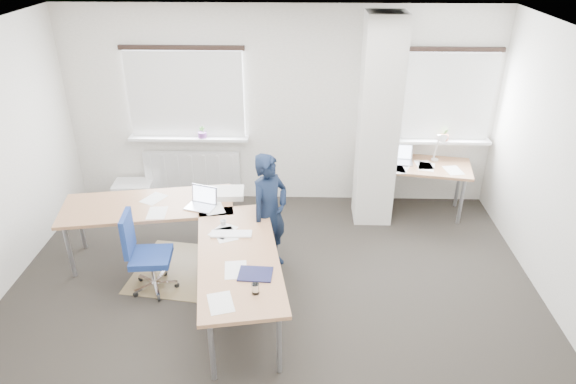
{
  "coord_description": "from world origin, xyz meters",
  "views": [
    {
      "loc": [
        0.31,
        -4.39,
        3.68
      ],
      "look_at": [
        0.16,
        0.9,
        0.92
      ],
      "focal_mm": 32.0,
      "sensor_mm": 36.0,
      "label": 1
    }
  ],
  "objects_px": {
    "desk_side": "(419,167)",
    "person": "(269,213)",
    "task_chair": "(150,269)",
    "desk_main": "(194,229)"
  },
  "relations": [
    {
      "from": "desk_side",
      "to": "person",
      "type": "xyz_separation_m",
      "value": [
        -2.0,
        -1.42,
        0.04
      ]
    },
    {
      "from": "desk_side",
      "to": "person",
      "type": "distance_m",
      "value": 2.45
    },
    {
      "from": "task_chair",
      "to": "person",
      "type": "relative_size",
      "value": 0.67
    },
    {
      "from": "desk_main",
      "to": "desk_side",
      "type": "relative_size",
      "value": 1.88
    },
    {
      "from": "desk_main",
      "to": "person",
      "type": "distance_m",
      "value": 0.88
    },
    {
      "from": "person",
      "to": "desk_side",
      "type": "bearing_deg",
      "value": -14.17
    },
    {
      "from": "desk_main",
      "to": "desk_side",
      "type": "xyz_separation_m",
      "value": [
        2.82,
        1.74,
        -0.01
      ]
    },
    {
      "from": "person",
      "to": "task_chair",
      "type": "bearing_deg",
      "value": 150.94
    },
    {
      "from": "desk_side",
      "to": "task_chair",
      "type": "bearing_deg",
      "value": -139.99
    },
    {
      "from": "task_chair",
      "to": "person",
      "type": "xyz_separation_m",
      "value": [
        1.32,
        0.49,
        0.46
      ]
    }
  ]
}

